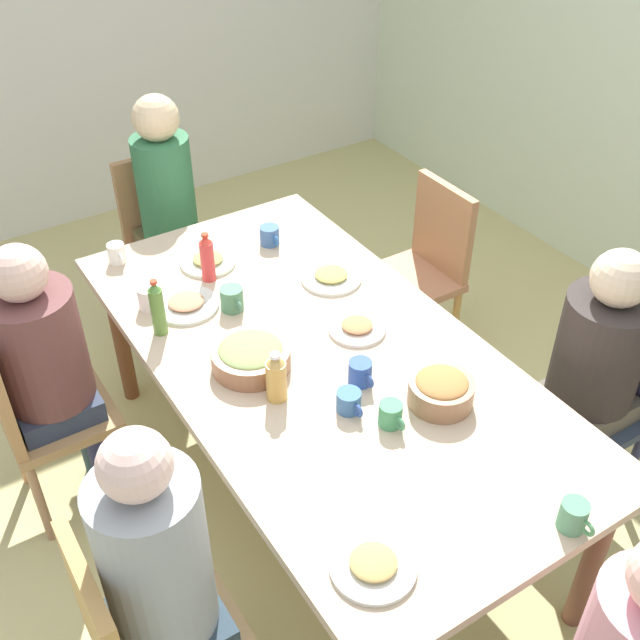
{
  "coord_description": "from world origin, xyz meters",
  "views": [
    {
      "loc": [
        1.78,
        -1.13,
        2.51
      ],
      "look_at": [
        0.0,
        0.0,
        0.9
      ],
      "focal_mm": 42.8,
      "sensor_mm": 36.0,
      "label": 1
    }
  ],
  "objects_px": {
    "person_5": "(168,199)",
    "cup_4": "(117,253)",
    "chair_1": "(424,264)",
    "cup_7": "(349,402)",
    "chair_5": "(166,234)",
    "dining_table": "(320,367)",
    "cup_6": "(149,298)",
    "person_2": "(45,358)",
    "plate_4": "(357,327)",
    "plate_2": "(331,277)",
    "cup_3": "(391,415)",
    "person_0": "(163,573)",
    "chair_0": "(143,638)",
    "bowl_0": "(441,390)",
    "cup_1": "(361,373)",
    "chair_2": "(34,410)",
    "bowl_1": "(251,356)",
    "chair_3": "(599,394)",
    "plate_0": "(373,565)",
    "cup_5": "(270,236)",
    "cup_0": "(574,516)",
    "plate_3": "(208,261)",
    "person_3": "(595,362)",
    "bottle_0": "(157,309)",
    "cup_2": "(232,299)",
    "bottle_2": "(207,258)",
    "plate_1": "(186,304)",
    "bottle_1": "(276,378)"
  },
  "relations": [
    {
      "from": "cup_6",
      "to": "plate_1",
      "type": "bearing_deg",
      "value": 58.44
    },
    {
      "from": "chair_3",
      "to": "plate_0",
      "type": "distance_m",
      "value": 1.35
    },
    {
      "from": "cup_1",
      "to": "cup_3",
      "type": "distance_m",
      "value": 0.22
    },
    {
      "from": "chair_0",
      "to": "bottle_2",
      "type": "xyz_separation_m",
      "value": [
        -1.18,
        0.8,
        0.34
      ]
    },
    {
      "from": "chair_3",
      "to": "bottle_0",
      "type": "bearing_deg",
      "value": -125.08
    },
    {
      "from": "chair_5",
      "to": "person_5",
      "type": "bearing_deg",
      "value": 0.0
    },
    {
      "from": "chair_1",
      "to": "chair_5",
      "type": "bearing_deg",
      "value": -134.66
    },
    {
      "from": "plate_4",
      "to": "cup_7",
      "type": "distance_m",
      "value": 0.43
    },
    {
      "from": "person_5",
      "to": "cup_4",
      "type": "xyz_separation_m",
      "value": [
        0.4,
        -0.4,
        0.05
      ]
    },
    {
      "from": "plate_0",
      "to": "plate_2",
      "type": "relative_size",
      "value": 0.96
    },
    {
      "from": "person_0",
      "to": "chair_2",
      "type": "xyz_separation_m",
      "value": [
        -1.08,
        -0.09,
        -0.24
      ]
    },
    {
      "from": "chair_3",
      "to": "cup_0",
      "type": "xyz_separation_m",
      "value": [
        0.48,
        -0.74,
        0.29
      ]
    },
    {
      "from": "chair_3",
      "to": "cup_4",
      "type": "distance_m",
      "value": 2.02
    },
    {
      "from": "plate_2",
      "to": "cup_4",
      "type": "bearing_deg",
      "value": -130.73
    },
    {
      "from": "person_0",
      "to": "cup_1",
      "type": "bearing_deg",
      "value": 110.86
    },
    {
      "from": "bowl_0",
      "to": "bottle_2",
      "type": "relative_size",
      "value": 1.02
    },
    {
      "from": "chair_1",
      "to": "cup_0",
      "type": "relative_size",
      "value": 7.8
    },
    {
      "from": "plate_0",
      "to": "cup_4",
      "type": "xyz_separation_m",
      "value": [
        -1.79,
        -0.04,
        0.03
      ]
    },
    {
      "from": "person_2",
      "to": "cup_1",
      "type": "xyz_separation_m",
      "value": [
        0.75,
        0.87,
        0.07
      ]
    },
    {
      "from": "cup_2",
      "to": "person_3",
      "type": "bearing_deg",
      "value": 46.13
    },
    {
      "from": "person_5",
      "to": "cup_6",
      "type": "height_order",
      "value": "person_5"
    },
    {
      "from": "cup_1",
      "to": "cup_5",
      "type": "bearing_deg",
      "value": 169.14
    },
    {
      "from": "plate_2",
      "to": "cup_3",
      "type": "bearing_deg",
      "value": -20.09
    },
    {
      "from": "cup_0",
      "to": "cup_4",
      "type": "height_order",
      "value": "cup_0"
    },
    {
      "from": "dining_table",
      "to": "cup_6",
      "type": "height_order",
      "value": "cup_6"
    },
    {
      "from": "chair_2",
      "to": "bowl_1",
      "type": "xyz_separation_m",
      "value": [
        0.47,
        0.69,
        0.29
      ]
    },
    {
      "from": "dining_table",
      "to": "bottle_1",
      "type": "distance_m",
      "value": 0.32
    },
    {
      "from": "bowl_0",
      "to": "cup_5",
      "type": "xyz_separation_m",
      "value": [
        -1.17,
        0.01,
        -0.01
      ]
    },
    {
      "from": "cup_1",
      "to": "cup_7",
      "type": "distance_m",
      "value": 0.14
    },
    {
      "from": "cup_0",
      "to": "bottle_0",
      "type": "height_order",
      "value": "bottle_0"
    },
    {
      "from": "person_2",
      "to": "plate_4",
      "type": "bearing_deg",
      "value": 63.98
    },
    {
      "from": "plate_3",
      "to": "cup_5",
      "type": "height_order",
      "value": "cup_5"
    },
    {
      "from": "plate_3",
      "to": "person_0",
      "type": "bearing_deg",
      "value": -30.46
    },
    {
      "from": "person_2",
      "to": "chair_5",
      "type": "bearing_deg",
      "value": 137.56
    },
    {
      "from": "chair_1",
      "to": "cup_7",
      "type": "xyz_separation_m",
      "value": [
        0.84,
        -1.0,
        0.28
      ]
    },
    {
      "from": "plate_2",
      "to": "chair_0",
      "type": "bearing_deg",
      "value": -53.26
    },
    {
      "from": "plate_4",
      "to": "bowl_1",
      "type": "distance_m",
      "value": 0.43
    },
    {
      "from": "bowl_0",
      "to": "cup_1",
      "type": "relative_size",
      "value": 1.86
    },
    {
      "from": "dining_table",
      "to": "chair_2",
      "type": "relative_size",
      "value": 2.39
    },
    {
      "from": "chair_2",
      "to": "cup_5",
      "type": "bearing_deg",
      "value": 100.2
    },
    {
      "from": "person_3",
      "to": "plate_2",
      "type": "relative_size",
      "value": 4.77
    },
    {
      "from": "person_0",
      "to": "cup_7",
      "type": "height_order",
      "value": "person_0"
    },
    {
      "from": "chair_5",
      "to": "cup_4",
      "type": "relative_size",
      "value": 8.33
    },
    {
      "from": "bottle_0",
      "to": "dining_table",
      "type": "bearing_deg",
      "value": 46.04
    },
    {
      "from": "chair_0",
      "to": "plate_3",
      "type": "bearing_deg",
      "value": 146.64
    },
    {
      "from": "plate_3",
      "to": "cup_0",
      "type": "bearing_deg",
      "value": 8.69
    },
    {
      "from": "chair_2",
      "to": "person_3",
      "type": "bearing_deg",
      "value": 58.64
    },
    {
      "from": "bowl_1",
      "to": "cup_0",
      "type": "relative_size",
      "value": 2.42
    },
    {
      "from": "chair_0",
      "to": "plate_4",
      "type": "xyz_separation_m",
      "value": [
        -0.58,
        1.12,
        0.25
      ]
    },
    {
      "from": "chair_3",
      "to": "cup_3",
      "type": "xyz_separation_m",
      "value": [
        -0.12,
        -0.93,
        0.28
      ]
    }
  ]
}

